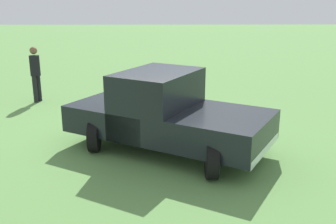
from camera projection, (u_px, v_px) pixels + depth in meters
ground_plane at (156, 136)px, 9.85m from camera, size 80.00×80.00×0.00m
pickup_truck at (164, 111)px, 8.72m from camera, size 3.93×4.82×1.78m
person_bystander at (35, 71)px, 12.74m from camera, size 0.41×0.41×1.80m
traffic_cone at (146, 93)px, 13.02m from camera, size 0.32×0.32×0.55m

